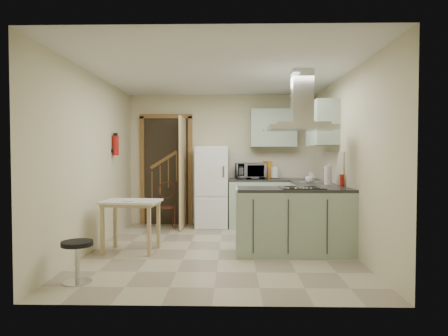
{
  "coord_description": "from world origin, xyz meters",
  "views": [
    {
      "loc": [
        0.18,
        -5.62,
        1.36
      ],
      "look_at": [
        0.05,
        0.45,
        1.15
      ],
      "focal_mm": 32.0,
      "sensor_mm": 36.0,
      "label": 1
    }
  ],
  "objects_px": {
    "microwave": "(251,171)",
    "stool": "(77,262)",
    "fridge": "(212,187)",
    "peninsula": "(294,221)",
    "bentwood_chair": "(166,207)",
    "drop_leaf_table": "(131,226)",
    "extractor_hood": "(302,128)"
  },
  "relations": [
    {
      "from": "peninsula",
      "to": "microwave",
      "type": "bearing_deg",
      "value": 104.58
    },
    {
      "from": "drop_leaf_table",
      "to": "stool",
      "type": "distance_m",
      "value": 1.37
    },
    {
      "from": "stool",
      "to": "microwave",
      "type": "relative_size",
      "value": 0.83
    },
    {
      "from": "microwave",
      "to": "fridge",
      "type": "bearing_deg",
      "value": 167.01
    },
    {
      "from": "drop_leaf_table",
      "to": "stool",
      "type": "xyz_separation_m",
      "value": [
        -0.23,
        -1.35,
        -0.14
      ]
    },
    {
      "from": "drop_leaf_table",
      "to": "microwave",
      "type": "bearing_deg",
      "value": 52.28
    },
    {
      "from": "peninsula",
      "to": "drop_leaf_table",
      "type": "distance_m",
      "value": 2.26
    },
    {
      "from": "peninsula",
      "to": "microwave",
      "type": "height_order",
      "value": "microwave"
    },
    {
      "from": "peninsula",
      "to": "extractor_hood",
      "type": "xyz_separation_m",
      "value": [
        0.1,
        0.0,
        1.27
      ]
    },
    {
      "from": "extractor_hood",
      "to": "drop_leaf_table",
      "type": "relative_size",
      "value": 1.17
    },
    {
      "from": "fridge",
      "to": "peninsula",
      "type": "xyz_separation_m",
      "value": [
        1.22,
        -1.98,
        -0.3
      ]
    },
    {
      "from": "peninsula",
      "to": "extractor_hood",
      "type": "distance_m",
      "value": 1.27
    },
    {
      "from": "fridge",
      "to": "microwave",
      "type": "height_order",
      "value": "fridge"
    },
    {
      "from": "peninsula",
      "to": "drop_leaf_table",
      "type": "xyz_separation_m",
      "value": [
        -2.25,
        0.06,
        -0.09
      ]
    },
    {
      "from": "drop_leaf_table",
      "to": "microwave",
      "type": "distance_m",
      "value": 2.66
    },
    {
      "from": "fridge",
      "to": "bentwood_chair",
      "type": "bearing_deg",
      "value": -170.3
    },
    {
      "from": "peninsula",
      "to": "extractor_hood",
      "type": "bearing_deg",
      "value": 0.0
    },
    {
      "from": "peninsula",
      "to": "bentwood_chair",
      "type": "height_order",
      "value": "peninsula"
    },
    {
      "from": "extractor_hood",
      "to": "bentwood_chair",
      "type": "distance_m",
      "value": 3.14
    },
    {
      "from": "microwave",
      "to": "bentwood_chair",
      "type": "bearing_deg",
      "value": 173.79
    },
    {
      "from": "microwave",
      "to": "stool",
      "type": "bearing_deg",
      "value": -131.67
    },
    {
      "from": "peninsula",
      "to": "stool",
      "type": "bearing_deg",
      "value": -152.59
    },
    {
      "from": "extractor_hood",
      "to": "drop_leaf_table",
      "type": "xyz_separation_m",
      "value": [
        -2.35,
        0.06,
        -1.36
      ]
    },
    {
      "from": "drop_leaf_table",
      "to": "bentwood_chair",
      "type": "distance_m",
      "value": 1.79
    },
    {
      "from": "bentwood_chair",
      "to": "stool",
      "type": "distance_m",
      "value": 3.16
    },
    {
      "from": "extractor_hood",
      "to": "microwave",
      "type": "height_order",
      "value": "extractor_hood"
    },
    {
      "from": "extractor_hood",
      "to": "stool",
      "type": "height_order",
      "value": "extractor_hood"
    },
    {
      "from": "fridge",
      "to": "stool",
      "type": "distance_m",
      "value": 3.54
    },
    {
      "from": "bentwood_chair",
      "to": "stool",
      "type": "bearing_deg",
      "value": -114.29
    },
    {
      "from": "fridge",
      "to": "drop_leaf_table",
      "type": "bearing_deg",
      "value": -118.14
    },
    {
      "from": "fridge",
      "to": "bentwood_chair",
      "type": "height_order",
      "value": "fridge"
    },
    {
      "from": "stool",
      "to": "peninsula",
      "type": "bearing_deg",
      "value": 27.41
    }
  ]
}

